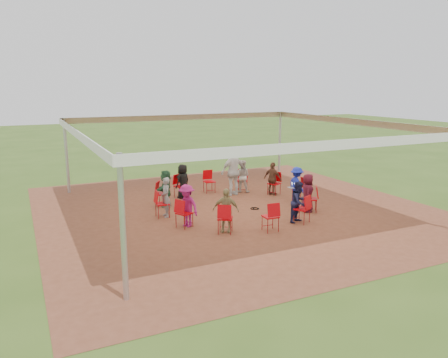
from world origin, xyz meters
name	(u,v)px	position (x,y,z in m)	size (l,w,h in m)	color
ground	(235,209)	(0.00, 0.00, 0.00)	(80.00, 80.00, 0.00)	#37541A
dirt_patch	(235,209)	(0.00, 0.00, 0.01)	(13.00, 13.00, 0.00)	brown
tent	(235,142)	(0.00, 0.00, 2.37)	(10.33, 10.33, 3.00)	#B2B2B7
chair_0	(299,190)	(2.60, -0.15, 0.45)	(0.42, 0.44, 0.90)	#BF0109
chair_1	(274,184)	(2.33, 1.17, 0.45)	(0.42, 0.44, 0.90)	#BF0109
chair_2	(242,181)	(1.43, 2.18, 0.45)	(0.42, 0.44, 0.90)	#BF0109
chair_3	(209,182)	(0.15, 2.60, 0.45)	(0.42, 0.44, 0.90)	#BF0109
chair_4	(181,186)	(-1.17, 2.33, 0.45)	(0.42, 0.44, 0.90)	#BF0109
chair_5	(163,194)	(-2.18, 1.43, 0.45)	(0.42, 0.44, 0.90)	#BF0109
chair_6	(162,204)	(-2.60, 0.15, 0.45)	(0.42, 0.44, 0.90)	#BF0109
chair_7	(184,213)	(-2.33, -1.17, 0.45)	(0.42, 0.44, 0.90)	#BF0109
chair_8	(225,218)	(-1.43, -2.18, 0.45)	(0.42, 0.44, 0.90)	#BF0109
chair_9	(270,217)	(-0.15, -2.60, 0.45)	(0.42, 0.44, 0.90)	#BF0109
chair_10	(302,209)	(1.17, -2.33, 0.45)	(0.42, 0.44, 0.90)	#BF0109
chair_11	(311,199)	(2.18, -1.43, 0.45)	(0.42, 0.44, 0.90)	#BF0109
person_seated_0	(297,185)	(2.48, -0.14, 0.66)	(0.85, 0.42, 1.32)	#1927AF
person_seated_1	(273,179)	(2.22, 1.12, 0.66)	(0.77, 0.39, 1.32)	brown
person_seated_2	(242,176)	(1.36, 2.08, 0.66)	(0.64, 0.37, 1.32)	beige
person_seated_3	(183,181)	(-1.12, 2.22, 0.66)	(0.64, 0.36, 1.32)	black
person_seated_4	(166,188)	(-2.08, 1.36, 0.66)	(1.22, 0.46, 1.32)	#234C30
person_seated_5	(166,197)	(-2.48, 0.14, 0.66)	(0.48, 0.31, 1.32)	gray
person_seated_6	(187,206)	(-2.22, -1.12, 0.66)	(0.85, 0.42, 1.32)	#951761
person_seated_7	(226,210)	(-1.36, -2.08, 0.66)	(0.77, 0.39, 1.32)	#9B8A5B
person_seated_8	(299,202)	(1.12, -2.22, 0.66)	(0.64, 0.37, 1.32)	#181B3F
person_seated_9	(308,193)	(2.08, -1.36, 0.66)	(0.64, 0.36, 1.32)	#440E1D
standing_person	(233,172)	(0.83, 1.80, 0.94)	(1.10, 0.56, 1.87)	silver
cable_coil	(255,209)	(0.62, -0.33, 0.02)	(0.33, 0.33, 0.03)	black
laptop	(293,186)	(2.32, -0.13, 0.62)	(0.25, 0.30, 0.20)	#B7B7BC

